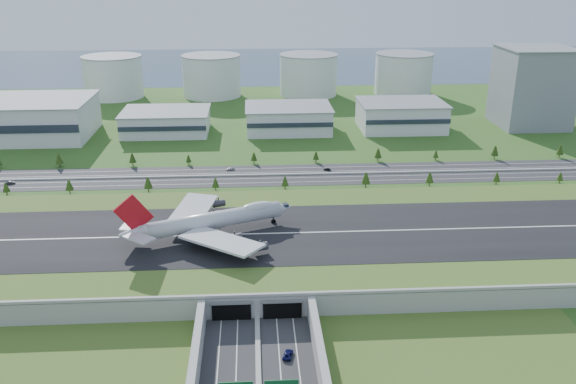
{
  "coord_description": "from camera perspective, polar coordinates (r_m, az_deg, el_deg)",
  "views": [
    {
      "loc": [
        -0.15,
        -226.59,
        113.22
      ],
      "look_at": [
        15.52,
        35.0,
        12.82
      ],
      "focal_mm": 38.0,
      "sensor_mm": 36.0,
      "label": 1
    }
  ],
  "objects": [
    {
      "name": "ground",
      "position": [
        253.3,
        -3.05,
        -5.62
      ],
      "size": [
        1200.0,
        1200.0,
        0.0
      ],
      "primitive_type": "plane",
      "color": "#294D18",
      "rests_on": "ground"
    },
    {
      "name": "airfield_deck",
      "position": [
        251.41,
        -3.06,
        -4.79
      ],
      "size": [
        520.0,
        100.0,
        9.2
      ],
      "color": "gray",
      "rests_on": "ground"
    },
    {
      "name": "north_expressway",
      "position": [
        340.92,
        -3.21,
        1.54
      ],
      "size": [
        560.0,
        36.0,
        0.12
      ],
      "primitive_type": "cube",
      "color": "#28282B",
      "rests_on": "ground"
    },
    {
      "name": "tree_row",
      "position": [
        339.49,
        -1.97,
        2.3
      ],
      "size": [
        498.92,
        48.62,
        8.38
      ],
      "color": "#3D2819",
      "rests_on": "ground"
    },
    {
      "name": "hangar_west",
      "position": [
        456.51,
        -25.33,
        6.2
      ],
      "size": [
        120.0,
        60.0,
        25.0
      ],
      "primitive_type": "cube",
      "color": "silver",
      "rests_on": "ground"
    },
    {
      "name": "hangar_mid_a",
      "position": [
        433.94,
        -11.32,
        6.45
      ],
      "size": [
        58.0,
        42.0,
        15.0
      ],
      "primitive_type": "cube",
      "color": "silver",
      "rests_on": "ground"
    },
    {
      "name": "hangar_mid_b",
      "position": [
        430.29,
        0.03,
        6.88
      ],
      "size": [
        58.0,
        42.0,
        17.0
      ],
      "primitive_type": "cube",
      "color": "silver",
      "rests_on": "ground"
    },
    {
      "name": "hangar_mid_c",
      "position": [
        442.0,
        10.51,
        7.04
      ],
      "size": [
        58.0,
        42.0,
        19.0
      ],
      "primitive_type": "cube",
      "color": "silver",
      "rests_on": "ground"
    },
    {
      "name": "office_tower",
      "position": [
        474.5,
        21.88,
        9.07
      ],
      "size": [
        46.0,
        46.0,
        55.0
      ],
      "primitive_type": "cube",
      "color": "gray",
      "rests_on": "ground"
    },
    {
      "name": "fuel_tank_a",
      "position": [
        558.08,
        -16.04,
        10.29
      ],
      "size": [
        50.0,
        50.0,
        35.0
      ],
      "primitive_type": "cylinder",
      "color": "silver",
      "rests_on": "ground"
    },
    {
      "name": "fuel_tank_b",
      "position": [
        546.17,
        -7.16,
        10.71
      ],
      "size": [
        50.0,
        50.0,
        35.0
      ],
      "primitive_type": "cylinder",
      "color": "silver",
      "rests_on": "ground"
    },
    {
      "name": "fuel_tank_c",
      "position": [
        547.36,
        1.92,
        10.88
      ],
      "size": [
        50.0,
        50.0,
        35.0
      ],
      "primitive_type": "cylinder",
      "color": "silver",
      "rests_on": "ground"
    },
    {
      "name": "fuel_tank_d",
      "position": [
        561.57,
        10.74,
        10.79
      ],
      "size": [
        50.0,
        50.0,
        35.0
      ],
      "primitive_type": "cylinder",
      "color": "silver",
      "rests_on": "ground"
    },
    {
      "name": "bay_water",
      "position": [
        715.6,
        -3.45,
        11.83
      ],
      "size": [
        1200.0,
        260.0,
        0.06
      ],
      "primitive_type": "cube",
      "color": "#324761",
      "rests_on": "ground"
    },
    {
      "name": "boeing_747",
      "position": [
        248.21,
        -7.29,
        -2.66
      ],
      "size": [
        70.26,
        65.13,
        22.91
      ],
      "rotation": [
        0.0,
        0.0,
        0.38
      ],
      "color": "silver",
      "rests_on": "airfield_deck"
    },
    {
      "name": "car_2",
      "position": [
        191.48,
        0.0,
        -14.95
      ],
      "size": [
        3.96,
        6.15,
        1.58
      ],
      "primitive_type": "imported",
      "rotation": [
        0.0,
        0.0,
        2.89
      ],
      "color": "#0C0F40",
      "rests_on": "ground"
    },
    {
      "name": "car_4",
      "position": [
        359.62,
        -24.54,
        0.82
      ],
      "size": [
        5.23,
        2.67,
        1.71
      ],
      "primitive_type": "imported",
      "rotation": [
        0.0,
        0.0,
        1.7
      ],
      "color": "#535458",
      "rests_on": "ground"
    },
    {
      "name": "car_5",
      "position": [
        348.98,
        3.69,
        2.13
      ],
      "size": [
        4.4,
        2.68,
        1.37
      ],
      "primitive_type": "imported",
      "rotation": [
        0.0,
        0.0,
        -1.89
      ],
      "color": "black",
      "rests_on": "ground"
    },
    {
      "name": "car_7",
      "position": [
        350.89,
        -5.43,
        2.19
      ],
      "size": [
        5.48,
        3.48,
        1.48
      ],
      "primitive_type": "imported",
      "rotation": [
        0.0,
        0.0,
        -1.27
      ],
      "color": "silver",
      "rests_on": "ground"
    }
  ]
}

